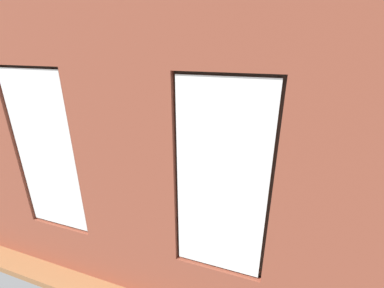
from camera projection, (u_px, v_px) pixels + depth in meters
name	position (u px, v px, depth m)	size (l,w,h in m)	color
ground_plane	(200.00, 187.00, 5.80)	(6.43, 6.24, 0.10)	#99663D
brick_wall_with_windows	(126.00, 170.00, 2.75)	(5.83, 0.30, 3.43)	brown
white_wall_right	(79.00, 102.00, 5.86)	(0.10, 5.24, 3.43)	white
couch_by_window	(165.00, 235.00, 3.79)	(1.73, 0.87, 0.80)	black
couch_left	(308.00, 187.00, 5.06)	(1.01, 1.91, 0.80)	black
coffee_table	(192.00, 169.00, 5.69)	(1.59, 0.84, 0.42)	#A87547
cup_ceramic	(213.00, 166.00, 5.66)	(0.08, 0.08, 0.09)	#4C4C51
candle_jar	(192.00, 165.00, 5.66)	(0.08, 0.08, 0.12)	#B7333D
table_plant_small	(170.00, 161.00, 5.66)	(0.18, 0.18, 0.27)	beige
remote_black	(195.00, 170.00, 5.53)	(0.05, 0.17, 0.02)	black
media_console	(105.00, 159.00, 6.54)	(1.03, 0.42, 0.45)	black
tv_flatscreen	(102.00, 139.00, 6.34)	(0.93, 0.20, 0.64)	black
papasan_chair	(190.00, 138.00, 7.39)	(1.01, 1.01, 0.66)	olive
potted_plant_foreground_right	(152.00, 128.00, 8.13)	(1.03, 0.94, 1.45)	#47423D
potted_plant_between_couches	(256.00, 250.00, 3.40)	(0.36, 0.36, 0.68)	brown
potted_plant_beside_window_right	(81.00, 201.00, 4.00)	(0.73, 0.73, 1.03)	brown
potted_plant_corner_near_left	(311.00, 140.00, 6.71)	(0.72, 0.72, 0.96)	#9E5638
potted_plant_mid_room_small	(251.00, 163.00, 6.15)	(0.32, 0.32, 0.43)	gray
potted_plant_by_left_couch	(287.00, 155.00, 6.37)	(0.36, 0.36, 0.57)	gray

